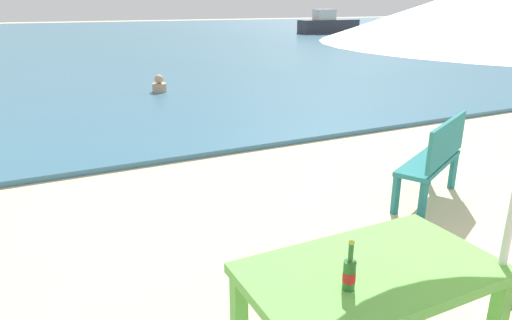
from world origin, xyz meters
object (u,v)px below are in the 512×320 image
Objects in this scene: beer_bottle_amber at (349,272)px; swimmer_person at (159,85)px; boat_tanker at (328,25)px; bench_teal_center at (436,156)px; picnic_table_green at (370,285)px.

beer_bottle_amber is 9.59m from swimmer_person.
boat_tanker is (18.23, 26.40, -0.20)m from beer_bottle_amber.
beer_bottle_amber is at bearing -144.60° from bench_teal_center.
beer_bottle_amber reaches higher than swimmer_person.
bench_teal_center is at bearing 35.40° from beer_bottle_amber.
beer_bottle_amber is 0.21× the size of bench_teal_center.
swimmer_person is at bearing 81.81° from picnic_table_green.
beer_bottle_amber is 32.08m from boat_tanker.
picnic_table_green is 2.92m from bench_teal_center.
picnic_table_green is 31.86m from boat_tanker.
beer_bottle_amber is 0.65× the size of swimmer_person.
swimmer_person is (-1.00, 7.60, -0.30)m from bench_teal_center.
picnic_table_green is at bearing 23.59° from beer_bottle_amber.
picnic_table_green is 5.28× the size of beer_bottle_amber.
swimmer_person is (1.58, 9.44, -0.61)m from beer_bottle_amber.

